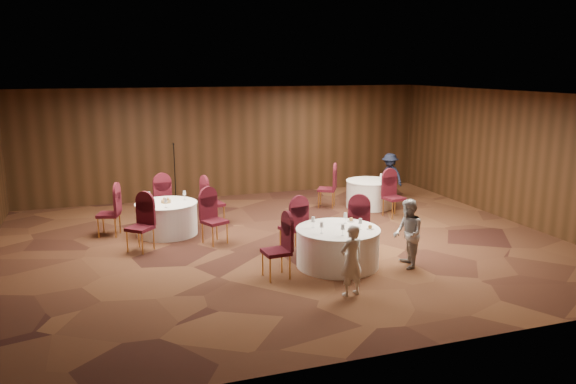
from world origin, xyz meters
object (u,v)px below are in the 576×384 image
object	(u,v)px
table_left	(167,218)
table_right	(369,194)
woman_b	(408,234)
man_c	(390,176)
mic_stand	(175,188)
woman_a	(351,261)
table_main	(338,247)

from	to	relation	value
table_left	table_right	xyz separation A→B (m)	(5.56, 0.81, -0.00)
woman_b	man_c	size ratio (longest dim) A/B	1.01
table_right	man_c	world-z (taller)	man_c
table_left	mic_stand	world-z (taller)	mic_stand
table_right	woman_b	distance (m)	4.75
woman_b	mic_stand	bearing A→B (deg)	-135.83
table_right	woman_a	bearing A→B (deg)	-119.63
woman_a	woman_b	xyz separation A→B (m)	(1.59, 0.90, 0.05)
mic_stand	woman_b	size ratio (longest dim) A/B	1.32
table_left	woman_b	size ratio (longest dim) A/B	1.06
mic_stand	woman_b	bearing A→B (deg)	-60.74
table_right	woman_a	distance (m)	6.21
table_left	man_c	size ratio (longest dim) A/B	1.06
table_right	mic_stand	size ratio (longest dim) A/B	0.74
woman_a	woman_b	size ratio (longest dim) A/B	0.92
man_c	mic_stand	bearing A→B (deg)	-124.94
table_left	woman_b	xyz separation A→B (m)	(4.08, -3.69, 0.29)
table_main	mic_stand	distance (m)	6.24
table_main	woman_a	xyz separation A→B (m)	(-0.37, -1.40, 0.23)
table_main	table_right	bearing A→B (deg)	55.98
table_main	table_left	bearing A→B (deg)	131.88
table_left	table_right	bearing A→B (deg)	8.34
table_main	woman_a	bearing A→B (deg)	-104.86
table_left	woman_a	xyz separation A→B (m)	(2.48, -4.58, 0.23)
mic_stand	man_c	size ratio (longest dim) A/B	1.33
table_left	man_c	xyz separation A→B (m)	(6.60, 1.62, 0.28)
woman_a	woman_b	bearing A→B (deg)	-164.10
man_c	woman_a	bearing A→B (deg)	-59.25
woman_a	mic_stand	bearing A→B (deg)	-88.44
table_right	man_c	bearing A→B (deg)	37.39
table_right	mic_stand	distance (m)	5.32
table_left	woman_a	size ratio (longest dim) A/B	1.15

